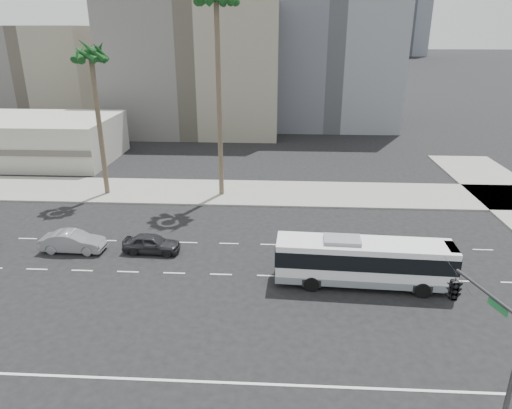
# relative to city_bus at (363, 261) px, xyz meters

# --- Properties ---
(ground) EXTENTS (700.00, 700.00, 0.00)m
(ground) POSITION_rel_city_bus_xyz_m (-5.72, 0.65, -1.58)
(ground) COLOR black
(ground) RESTS_ON ground
(sidewalk_north) EXTENTS (120.00, 7.00, 0.15)m
(sidewalk_north) POSITION_rel_city_bus_xyz_m (-5.72, 16.15, -1.51)
(sidewalk_north) COLOR gray
(sidewalk_north) RESTS_ON ground
(commercial_low) EXTENTS (22.00, 12.16, 5.00)m
(commercial_low) POSITION_rel_city_bus_xyz_m (-35.72, 26.64, 0.92)
(commercial_low) COLOR #B3AFA3
(commercial_low) RESTS_ON ground
(midrise_beige_west) EXTENTS (24.00, 18.00, 18.00)m
(midrise_beige_west) POSITION_rel_city_bus_xyz_m (-17.72, 45.65, 7.42)
(midrise_beige_west) COLOR slate
(midrise_beige_west) RESTS_ON ground
(midrise_gray_center) EXTENTS (20.00, 20.00, 26.00)m
(midrise_gray_center) POSITION_rel_city_bus_xyz_m (2.28, 52.65, 11.42)
(midrise_gray_center) COLOR slate
(midrise_gray_center) RESTS_ON ground
(midrise_beige_far) EXTENTS (18.00, 16.00, 15.00)m
(midrise_beige_far) POSITION_rel_city_bus_xyz_m (-43.72, 50.65, 5.92)
(midrise_beige_far) COLOR slate
(midrise_beige_far) RESTS_ON ground
(city_bus) EXTENTS (10.59, 2.90, 3.01)m
(city_bus) POSITION_rel_city_bus_xyz_m (0.00, 0.00, 0.00)
(city_bus) COLOR white
(city_bus) RESTS_ON ground
(car_a) EXTENTS (1.78, 4.02, 1.34)m
(car_a) POSITION_rel_city_bus_xyz_m (-13.90, 3.51, -0.91)
(car_a) COLOR #28282C
(car_a) RESTS_ON ground
(car_b) EXTENTS (1.64, 4.42, 1.44)m
(car_b) POSITION_rel_city_bus_xyz_m (-19.40, 3.38, -0.86)
(car_b) COLOR gray
(car_b) RESTS_ON ground
(traffic_signal) EXTENTS (2.93, 4.03, 6.31)m
(traffic_signal) POSITION_rel_city_bus_xyz_m (1.65, -9.78, 3.68)
(traffic_signal) COLOR #262628
(traffic_signal) RESTS_ON ground
(palm_near) EXTENTS (5.48, 5.48, 18.44)m
(palm_near) POSITION_rel_city_bus_xyz_m (-10.54, 15.48, 15.13)
(palm_near) COLOR brown
(palm_near) RESTS_ON ground
(palm_mid) EXTENTS (4.44, 4.44, 13.74)m
(palm_mid) POSITION_rel_city_bus_xyz_m (-21.29, 15.13, 10.78)
(palm_mid) COLOR brown
(palm_mid) RESTS_ON ground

